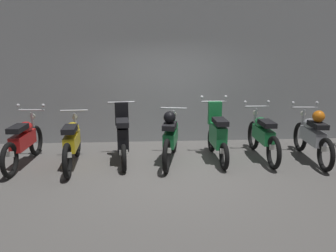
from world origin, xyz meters
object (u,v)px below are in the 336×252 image
object	(u,v)px
motorbike_slot_2	(123,136)
motorbike_slot_3	(171,136)
motorbike_slot_5	(263,135)
motorbike_slot_4	(217,135)
motorbike_slot_0	(24,141)
motorbike_slot_1	(72,142)
motorbike_slot_6	(312,135)

from	to	relation	value
motorbike_slot_2	motorbike_slot_3	world-z (taller)	motorbike_slot_2
motorbike_slot_5	motorbike_slot_4	bearing A→B (deg)	-177.16
motorbike_slot_0	motorbike_slot_4	distance (m)	3.89
motorbike_slot_1	motorbike_slot_6	bearing A→B (deg)	0.50
motorbike_slot_0	motorbike_slot_3	distance (m)	2.92
motorbike_slot_2	motorbike_slot_5	distance (m)	2.93
motorbike_slot_0	motorbike_slot_2	world-z (taller)	motorbike_slot_2
motorbike_slot_0	motorbike_slot_4	xyz separation A→B (m)	(3.89, 0.08, 0.04)
motorbike_slot_3	motorbike_slot_5	world-z (taller)	motorbike_slot_5
motorbike_slot_2	motorbike_slot_4	size ratio (longest dim) A/B	1.00
motorbike_slot_0	motorbike_slot_5	size ratio (longest dim) A/B	1.00
motorbike_slot_1	motorbike_slot_2	world-z (taller)	motorbike_slot_2
motorbike_slot_0	motorbike_slot_2	xyz separation A→B (m)	(1.94, 0.10, 0.03)
motorbike_slot_1	motorbike_slot_4	xyz separation A→B (m)	(2.92, 0.20, 0.04)
motorbike_slot_4	motorbike_slot_2	bearing A→B (deg)	179.40
motorbike_slot_3	motorbike_slot_0	bearing A→B (deg)	-179.50
motorbike_slot_5	motorbike_slot_3	bearing A→B (deg)	-176.91
motorbike_slot_3	motorbike_slot_5	size ratio (longest dim) A/B	0.99
motorbike_slot_0	motorbike_slot_4	bearing A→B (deg)	1.21
motorbike_slot_5	motorbike_slot_2	bearing A→B (deg)	-179.45
motorbike_slot_3	motorbike_slot_5	bearing A→B (deg)	3.09
motorbike_slot_5	motorbike_slot_1	bearing A→B (deg)	-176.39
motorbike_slot_1	motorbike_slot_2	size ratio (longest dim) A/B	1.16
motorbike_slot_0	motorbike_slot_1	bearing A→B (deg)	-6.77
motorbike_slot_4	motorbike_slot_0	bearing A→B (deg)	-178.79
motorbike_slot_1	motorbike_slot_3	size ratio (longest dim) A/B	1.01
motorbike_slot_0	motorbike_slot_2	distance (m)	1.95
motorbike_slot_3	motorbike_slot_5	distance (m)	1.95
motorbike_slot_1	motorbike_slot_3	world-z (taller)	motorbike_slot_3
motorbike_slot_4	motorbike_slot_5	bearing A→B (deg)	2.84
motorbike_slot_4	motorbike_slot_5	size ratio (longest dim) A/B	0.86
motorbike_slot_1	motorbike_slot_2	xyz separation A→B (m)	(0.97, 0.22, 0.03)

